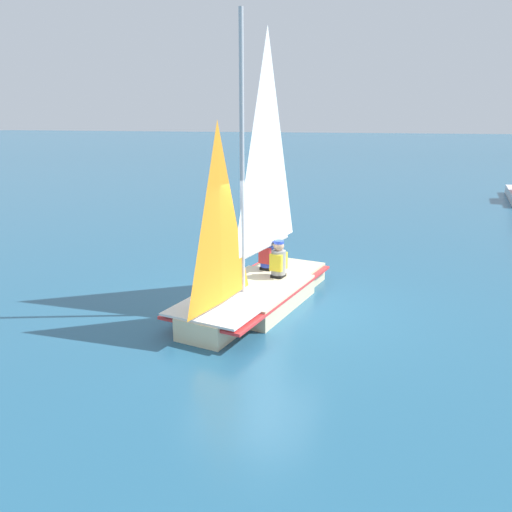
% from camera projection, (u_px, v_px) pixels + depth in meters
% --- Properties ---
extents(ground_plane, '(260.00, 260.00, 0.00)m').
position_uv_depth(ground_plane, '(256.00, 304.00, 9.87)').
color(ground_plane, '#235675').
extents(sailboat_main, '(4.43, 2.25, 5.29)m').
position_uv_depth(sailboat_main, '(256.00, 271.00, 9.70)').
color(sailboat_main, beige).
rests_on(sailboat_main, ground_plane).
extents(sailor_helm, '(0.38, 0.35, 1.16)m').
position_uv_depth(sailor_helm, '(278.00, 266.00, 10.24)').
color(sailor_helm, black).
rests_on(sailor_helm, ground_plane).
extents(sailor_crew, '(0.38, 0.35, 1.16)m').
position_uv_depth(sailor_crew, '(267.00, 259.00, 10.78)').
color(sailor_crew, black).
rests_on(sailor_crew, ground_plane).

